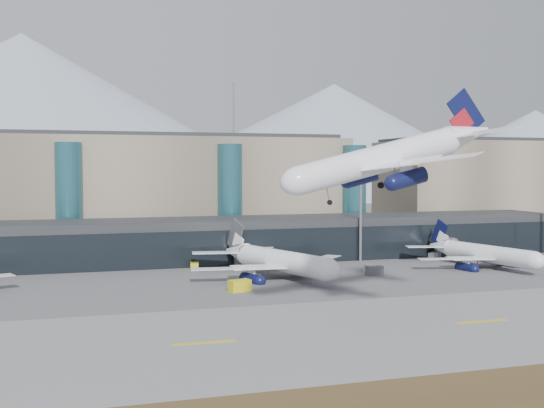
# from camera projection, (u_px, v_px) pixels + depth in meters

# --- Properties ---
(ground) EXTENTS (900.00, 900.00, 0.00)m
(ground) POSITION_uv_depth(u_px,v_px,m) (312.00, 309.00, 104.82)
(ground) COLOR #515154
(ground) RESTS_ON ground
(runway_strip) EXTENTS (400.00, 40.00, 0.04)m
(runway_strip) POSITION_uv_depth(u_px,v_px,m) (352.00, 332.00, 90.51)
(runway_strip) COLOR slate
(runway_strip) RESTS_ON ground
(dirt_verge) EXTENTS (400.00, 14.00, 0.03)m
(dirt_verge) POSITION_uv_depth(u_px,v_px,m) (456.00, 390.00, 66.66)
(dirt_verge) COLOR #47351E
(dirt_verge) RESTS_ON ground
(runway_markings) EXTENTS (128.00, 1.00, 0.02)m
(runway_markings) POSITION_uv_depth(u_px,v_px,m) (352.00, 331.00, 90.51)
(runway_markings) COLOR gold
(runway_markings) RESTS_ON ground
(concourse) EXTENTS (170.00, 27.00, 10.00)m
(concourse) POSITION_uv_depth(u_px,v_px,m) (226.00, 240.00, 159.62)
(concourse) COLOR black
(concourse) RESTS_ON ground
(terminal_main) EXTENTS (130.00, 30.00, 31.00)m
(terminal_main) POSITION_uv_depth(u_px,v_px,m) (107.00, 192.00, 182.48)
(terminal_main) COLOR gray
(terminal_main) RESTS_ON ground
(terminal_east) EXTENTS (70.00, 30.00, 31.00)m
(terminal_east) POSITION_uv_depth(u_px,v_px,m) (492.00, 188.00, 217.93)
(terminal_east) COLOR gray
(terminal_east) RESTS_ON ground
(teal_towers) EXTENTS (116.40, 19.40, 46.00)m
(teal_towers) POSITION_uv_depth(u_px,v_px,m) (152.00, 199.00, 170.26)
(teal_towers) COLOR #245A66
(teal_towers) RESTS_ON ground
(mountain_ridge) EXTENTS (910.00, 400.00, 110.00)m
(mountain_ridge) POSITION_uv_depth(u_px,v_px,m) (140.00, 134.00, 469.64)
(mountain_ridge) COLOR gray
(mountain_ridge) RESTS_ON ground
(lightmast_mid) EXTENTS (3.00, 1.20, 25.60)m
(lightmast_mid) POSITION_uv_depth(u_px,v_px,m) (361.00, 200.00, 158.71)
(lightmast_mid) COLOR slate
(lightmast_mid) RESTS_ON ground
(hero_jet) EXTENTS (33.42, 34.21, 11.03)m
(hero_jet) POSITION_uv_depth(u_px,v_px,m) (398.00, 149.00, 93.20)
(hero_jet) COLOR white
(hero_jet) RESTS_ON ground
(jet_parked_mid) EXTENTS (36.42, 38.51, 12.37)m
(jet_parked_mid) POSITION_uv_depth(u_px,v_px,m) (271.00, 253.00, 136.56)
(jet_parked_mid) COLOR white
(jet_parked_mid) RESTS_ON ground
(jet_parked_right) EXTENTS (33.49, 34.21, 11.01)m
(jet_parked_right) POSITION_uv_depth(u_px,v_px,m) (477.00, 248.00, 150.54)
(jet_parked_right) COLOR white
(jet_parked_right) RESTS_ON ground
(veh_b) EXTENTS (2.15, 2.98, 1.56)m
(veh_b) POSITION_uv_depth(u_px,v_px,m) (195.00, 266.00, 145.62)
(veh_b) COLOR gold
(veh_b) RESTS_ON ground
(veh_c) EXTENTS (3.47, 1.97, 1.87)m
(veh_c) POSITION_uv_depth(u_px,v_px,m) (374.00, 271.00, 138.26)
(veh_c) COLOR #4E4E54
(veh_c) RESTS_ON ground
(veh_d) EXTENTS (2.99, 2.76, 1.53)m
(veh_d) POSITION_uv_depth(u_px,v_px,m) (433.00, 256.00, 162.86)
(veh_d) COLOR #BBBBBB
(veh_d) RESTS_ON ground
(veh_e) EXTENTS (3.91, 3.04, 1.95)m
(veh_e) POSITION_uv_depth(u_px,v_px,m) (514.00, 260.00, 154.03)
(veh_e) COLOR gold
(veh_e) RESTS_ON ground
(veh_g) EXTENTS (2.33, 2.83, 1.43)m
(veh_g) POSITION_uv_depth(u_px,v_px,m) (370.00, 268.00, 143.04)
(veh_g) COLOR #BBBBBB
(veh_g) RESTS_ON ground
(veh_h) EXTENTS (4.16, 2.92, 2.08)m
(veh_h) POSITION_uv_depth(u_px,v_px,m) (240.00, 286.00, 120.01)
(veh_h) COLOR gold
(veh_h) RESTS_ON ground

